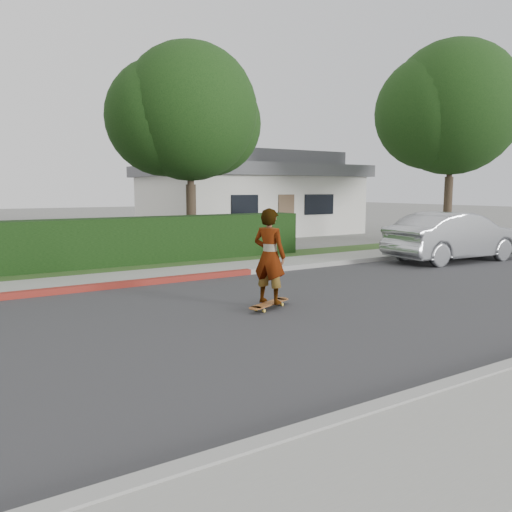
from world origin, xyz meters
name	(u,v)px	position (x,y,z in m)	size (l,w,h in m)	color
ground	(312,309)	(0.00, 0.00, 0.00)	(120.00, 120.00, 0.00)	slate
road	(312,309)	(0.00, 0.00, 0.01)	(60.00, 8.00, 0.01)	#2D2D30
curb_near	(511,368)	(0.00, -4.10, 0.07)	(60.00, 0.20, 0.15)	#9E9E99
curb_far	(217,275)	(0.00, 4.10, 0.07)	(60.00, 0.20, 0.15)	#9E9E99
curb_red_section	(9,296)	(-5.00, 4.10, 0.08)	(12.00, 0.21, 0.15)	maroon
sidewalk_far	(202,271)	(0.00, 5.00, 0.06)	(60.00, 1.60, 0.12)	gray
planting_strip	(180,264)	(0.00, 6.60, 0.05)	(60.00, 1.60, 0.10)	#2D4C1E
hedge	(74,246)	(-3.00, 7.20, 0.75)	(15.00, 1.00, 1.50)	black
tree_center	(187,117)	(1.49, 9.19, 4.90)	(5.66, 4.84, 7.44)	#33261C
tree_right	(449,112)	(12.49, 6.69, 5.63)	(6.32, 5.60, 8.56)	#33261C
house	(247,194)	(8.00, 16.00, 2.10)	(10.60, 8.60, 4.30)	beige
skateboard	(269,304)	(-0.73, 0.45, 0.11)	(1.21, 0.70, 0.11)	gold
skateboarder	(269,256)	(-0.73, 0.45, 1.06)	(0.68, 0.45, 1.86)	white
car_silver	(455,237)	(8.09, 2.81, 0.80)	(1.70, 4.88, 1.61)	#A9ACB0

